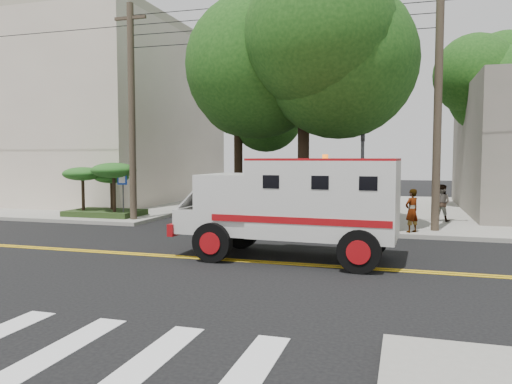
% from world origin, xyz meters
% --- Properties ---
extents(ground, '(100.00, 100.00, 0.00)m').
position_xyz_m(ground, '(0.00, 0.00, 0.00)').
color(ground, black).
rests_on(ground, ground).
extents(sidewalk_nw, '(17.00, 17.00, 0.15)m').
position_xyz_m(sidewalk_nw, '(-13.50, 13.50, 0.07)').
color(sidewalk_nw, gray).
rests_on(sidewalk_nw, ground).
extents(building_left, '(16.00, 14.00, 10.00)m').
position_xyz_m(building_left, '(-15.50, 15.00, 5.15)').
color(building_left, beige).
rests_on(building_left, sidewalk_nw).
extents(utility_pole_left, '(0.28, 0.28, 9.00)m').
position_xyz_m(utility_pole_left, '(-5.60, 6.00, 4.50)').
color(utility_pole_left, '#382D23').
rests_on(utility_pole_left, ground).
extents(utility_pole_right, '(0.28, 0.28, 9.00)m').
position_xyz_m(utility_pole_right, '(6.30, 6.20, 4.50)').
color(utility_pole_right, '#382D23').
rests_on(utility_pole_right, ground).
extents(tree_main, '(6.08, 5.70, 9.85)m').
position_xyz_m(tree_main, '(1.94, 6.21, 7.20)').
color(tree_main, black).
rests_on(tree_main, ground).
extents(tree_left, '(4.48, 4.20, 7.70)m').
position_xyz_m(tree_left, '(-2.68, 11.79, 5.73)').
color(tree_left, black).
rests_on(tree_left, ground).
extents(tree_right, '(4.80, 4.50, 8.20)m').
position_xyz_m(tree_right, '(8.84, 15.77, 6.09)').
color(tree_right, black).
rests_on(tree_right, ground).
extents(traffic_signal, '(0.15, 0.18, 3.60)m').
position_xyz_m(traffic_signal, '(3.80, 5.60, 2.23)').
color(traffic_signal, '#3F3F42').
rests_on(traffic_signal, ground).
extents(accessibility_sign, '(0.45, 0.10, 2.02)m').
position_xyz_m(accessibility_sign, '(-6.20, 6.17, 1.37)').
color(accessibility_sign, '#3F3F42').
rests_on(accessibility_sign, ground).
extents(palm_planter, '(3.52, 2.63, 2.36)m').
position_xyz_m(palm_planter, '(-7.44, 6.62, 1.65)').
color(palm_planter, '#1E3314').
rests_on(palm_planter, sidewalk_nw).
extents(armored_truck, '(6.04, 2.63, 2.71)m').
position_xyz_m(armored_truck, '(2.49, 0.60, 1.54)').
color(armored_truck, beige).
rests_on(armored_truck, ground).
extents(pedestrian_a, '(0.64, 0.64, 1.50)m').
position_xyz_m(pedestrian_a, '(5.50, 5.50, 0.90)').
color(pedestrian_a, gray).
rests_on(pedestrian_a, sidewalk_ne).
extents(pedestrian_b, '(0.88, 0.78, 1.49)m').
position_xyz_m(pedestrian_b, '(6.69, 8.98, 0.90)').
color(pedestrian_b, gray).
rests_on(pedestrian_b, sidewalk_ne).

